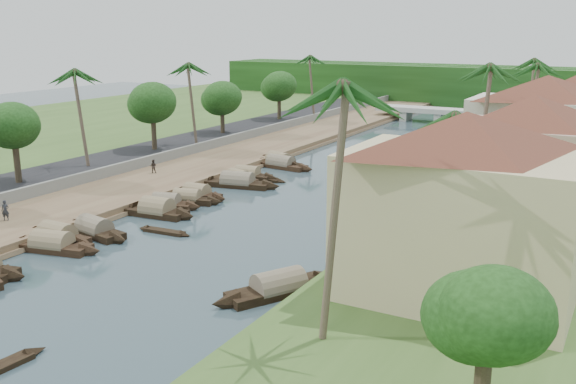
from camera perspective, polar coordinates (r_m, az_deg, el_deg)
The scene contains 43 objects.
ground at distance 46.94m, azimuth -7.93°, elevation -5.12°, with size 220.00×220.00×0.00m, color #33464D.
left_bank at distance 71.52m, azimuth -8.66°, elevation 1.97°, with size 10.00×180.00×0.80m, color brown.
right_bank at distance 57.74m, azimuth 20.12°, elevation -1.54°, with size 16.00×180.00×1.20m, color #365522.
road at distance 76.86m, azimuth -13.72°, elevation 2.82°, with size 8.00×180.00×1.40m, color black.
retaining_wall at distance 73.93m, azimuth -11.28°, elevation 3.02°, with size 0.40×180.00×1.10m, color slate.
treeline at distance 138.34m, azimuth 17.88°, elevation 8.90°, with size 120.00×14.00×8.00m.
bridge at distance 111.39m, azimuth 14.88°, elevation 6.76°, with size 28.00×4.00×2.40m.
building_near at distance 35.34m, azimuth 15.09°, elevation -1.17°, with size 14.85×14.85×10.20m.
building_mid at distance 50.58m, azimuth 20.65°, elevation 2.71°, with size 14.11×14.11×9.70m.
building_far at distance 64.36m, azimuth 21.72°, elevation 5.16°, with size 15.59×15.59×10.20m.
building_distant at distance 84.06m, azimuth 24.24°, elevation 6.51°, with size 12.62×12.62×9.20m.
sampan_2 at distance 49.22m, azimuth -20.23°, elevation -4.46°, with size 8.28×3.33×2.15m.
sampan_3 at distance 51.82m, azimuth -16.82°, elevation -3.25°, with size 8.09×2.97×2.14m.
sampan_4 at distance 51.11m, azimuth -19.83°, elevation -3.74°, with size 7.62×2.01×2.17m.
sampan_5 at distance 55.81m, azimuth -11.56°, elevation -1.66°, with size 7.66×2.55×2.38m.
sampan_6 at distance 57.87m, azimuth -10.77°, elevation -1.05°, with size 6.82×3.28×2.02m.
sampan_7 at distance 59.31m, azimuth -8.95°, elevation -0.60°, with size 7.05×3.22×1.89m.
sampan_8 at distance 60.76m, azimuth -8.11°, elevation -0.20°, with size 6.64×1.89×2.08m.
sampan_9 at distance 64.83m, azimuth -4.51°, elevation 0.83°, with size 9.43×3.58×2.32m.
sampan_10 at distance 66.76m, azimuth -4.44°, elevation 1.21°, with size 6.66×3.17×1.86m.
sampan_11 at distance 68.05m, azimuth -3.64°, elevation 1.49°, with size 7.35×2.61×2.09m.
sampan_12 at distance 73.47m, azimuth -0.65°, elevation 2.48°, with size 9.15×2.69×2.15m.
sampan_13 at distance 74.91m, azimuth -0.83°, elevation 2.71°, with size 8.42×4.55×2.28m.
sampan_14 at distance 38.92m, azimuth -0.83°, elevation -8.51°, with size 5.91×8.77×2.21m.
sampan_15 at distance 46.34m, azimuth 5.95°, elevation -4.78°, with size 3.92×7.99×2.12m.
sampan_16 at distance 62.59m, azimuth 11.55°, elevation 0.08°, with size 4.08×8.56×2.09m.
canoe_1 at distance 51.08m, azimuth -10.95°, elevation -3.51°, with size 4.91×1.14×0.79m.
canoe_2 at distance 67.50m, azimuth -2.52°, elevation 1.12°, with size 6.22×1.34×0.90m.
palm_0 at distance 27.98m, azimuth 3.78°, elevation 8.86°, with size 3.20×3.20×13.54m.
palm_1 at distance 41.94m, azimuth 13.78°, elevation 6.39°, with size 3.20×3.20×10.57m.
palm_2 at distance 57.05m, azimuth 17.19°, elevation 10.34°, with size 3.20×3.20×12.80m.
palm_3 at distance 75.42m, azimuth 20.99°, elevation 10.31°, with size 3.20×3.20×12.03m.
palm_5 at distance 69.96m, azimuth -18.05°, elevation 9.96°, with size 3.20×3.20×11.39m.
palm_6 at distance 80.74m, azimuth -8.49°, elevation 10.96°, with size 3.20×3.20×11.33m.
palm_7 at distance 89.28m, azimuth 21.03°, elevation 10.72°, with size 3.20×3.20×11.92m.
palm_8 at distance 105.44m, azimuth 2.29°, elevation 11.80°, with size 3.20×3.20×11.21m.
tree_2 at distance 64.87m, azimuth -23.24°, elevation 5.36°, with size 4.91×4.91×7.40m.
tree_3 at distance 78.18m, azimuth -11.97°, elevation 7.70°, with size 5.54×5.54×7.84m.
tree_4 at distance 89.56m, azimuth -5.89°, elevation 8.23°, with size 5.33×5.33×6.95m.
tree_5 at distance 102.91m, azimuth -0.79°, elevation 9.32°, with size 5.35×5.35×7.37m.
tree_7 at distance 23.87m, azimuth 17.32°, elevation -10.65°, with size 4.02×4.02×6.27m.
person_near at distance 55.19m, azimuth -23.83°, elevation -1.51°, with size 0.59×0.39×1.63m, color #2A2C32.
person_far at distance 68.63m, azimuth -11.89°, elevation 2.26°, with size 0.69×0.54×1.43m, color #322923.
Camera 1 is at (26.87, -35.22, 15.55)m, focal length 40.00 mm.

